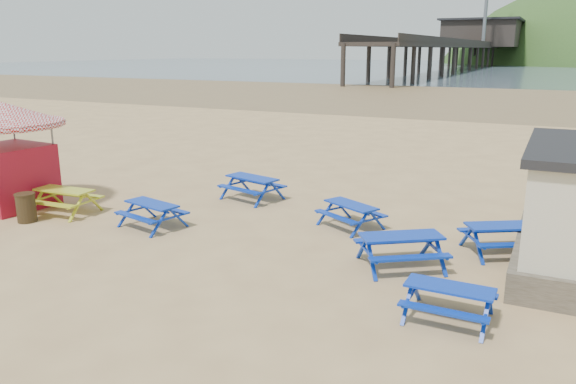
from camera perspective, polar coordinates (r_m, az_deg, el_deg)
The scene contains 13 objects.
ground at distance 16.49m, azimuth -2.60°, elevation -4.49°, with size 400.00×400.00×0.00m, color tan.
wet_sand at distance 69.32m, azimuth 19.81°, elevation 9.09°, with size 400.00×400.00×0.00m, color olive.
sea at distance 183.94m, azimuth 23.97°, elevation 11.46°, with size 400.00×400.00×0.00m, color #485A67.
picnic_table_blue_a at distance 20.37m, azimuth -3.66°, elevation 0.39°, with size 2.33×2.06×0.84m.
picnic_table_blue_b at distance 17.26m, azimuth 6.40°, elevation -2.40°, with size 2.24×2.10×0.75m.
picnic_table_blue_c at distance 16.01m, azimuth 20.99°, elevation -4.51°, with size 2.46×2.33×0.81m.
picnic_table_blue_d at distance 17.69m, azimuth -13.62°, elevation -2.28°, with size 2.12×1.85×0.76m.
picnic_table_blue_e at distance 11.93m, azimuth 16.01°, elevation -10.79°, with size 1.76×1.43×0.73m.
picnic_table_blue_f at distance 14.34m, azimuth 11.39°, elevation -5.91°, with size 2.58×2.48×0.85m.
picnic_table_yellow at distance 20.02m, azimuth -21.70°, elevation -0.88°, with size 2.06×1.70×0.83m.
ice_cream_kiosk at distance 21.30m, azimuth -26.83°, elevation 4.59°, with size 4.38×4.38×3.62m.
litter_bin at distance 19.52m, azimuth -25.06°, elevation -1.43°, with size 0.63×0.63×0.93m.
pier at distance 193.62m, azimuth 18.80°, elevation 13.63°, with size 24.00×220.00×39.29m.
Camera 1 is at (7.46, -13.71, 5.31)m, focal length 35.00 mm.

